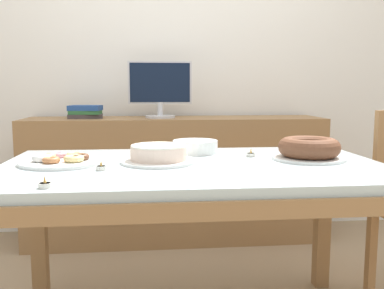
# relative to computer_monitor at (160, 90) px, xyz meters

# --- Properties ---
(wall_back) EXTENTS (8.00, 0.10, 2.60)m
(wall_back) POSITION_rel_computer_monitor_xyz_m (0.10, 0.30, 0.26)
(wall_back) COLOR white
(wall_back) RESTS_ON ground
(dining_table) EXTENTS (1.57, 0.93, 0.74)m
(dining_table) POSITION_rel_computer_monitor_xyz_m (0.10, -1.21, -0.38)
(dining_table) COLOR silver
(dining_table) RESTS_ON ground
(sideboard) EXTENTS (2.00, 0.44, 0.85)m
(sideboard) POSITION_rel_computer_monitor_xyz_m (0.10, 0.00, -0.61)
(sideboard) COLOR olive
(sideboard) RESTS_ON ground
(computer_monitor) EXTENTS (0.42, 0.20, 0.38)m
(computer_monitor) POSITION_rel_computer_monitor_xyz_m (0.00, 0.00, 0.00)
(computer_monitor) COLOR silver
(computer_monitor) RESTS_ON sideboard
(book_stack) EXTENTS (0.23, 0.17, 0.09)m
(book_stack) POSITION_rel_computer_monitor_xyz_m (-0.50, 0.00, -0.15)
(book_stack) COLOR #3F3838
(book_stack) RESTS_ON sideboard
(cake_chocolate_round) EXTENTS (0.31, 0.31, 0.07)m
(cake_chocolate_round) POSITION_rel_computer_monitor_xyz_m (-0.04, -1.17, -0.26)
(cake_chocolate_round) COLOR white
(cake_chocolate_round) RESTS_ON dining_table
(cake_golden_bundt) EXTENTS (0.31, 0.31, 0.09)m
(cake_golden_bundt) POSITION_rel_computer_monitor_xyz_m (0.60, -1.16, -0.25)
(cake_golden_bundt) COLOR white
(cake_golden_bundt) RESTS_ON dining_table
(pastry_platter) EXTENTS (0.34, 0.34, 0.04)m
(pastry_platter) POSITION_rel_computer_monitor_xyz_m (-0.43, -1.15, -0.28)
(pastry_platter) COLOR white
(pastry_platter) RESTS_ON dining_table
(plate_stack) EXTENTS (0.21, 0.21, 0.06)m
(plate_stack) POSITION_rel_computer_monitor_xyz_m (0.14, -0.92, -0.26)
(plate_stack) COLOR white
(plate_stack) RESTS_ON dining_table
(tealight_centre) EXTENTS (0.04, 0.04, 0.04)m
(tealight_centre) POSITION_rel_computer_monitor_xyz_m (-0.39, -1.59, -0.28)
(tealight_centre) COLOR silver
(tealight_centre) RESTS_ON dining_table
(tealight_near_front) EXTENTS (0.04, 0.04, 0.04)m
(tealight_near_front) POSITION_rel_computer_monitor_xyz_m (-0.25, -1.31, -0.28)
(tealight_near_front) COLOR silver
(tealight_near_front) RESTS_ON dining_table
(tealight_left_edge) EXTENTS (0.04, 0.04, 0.04)m
(tealight_left_edge) POSITION_rel_computer_monitor_xyz_m (0.37, -1.06, -0.28)
(tealight_left_edge) COLOR silver
(tealight_left_edge) RESTS_ON dining_table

